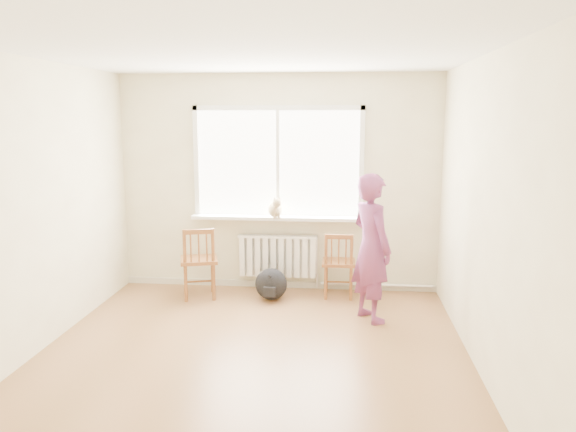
% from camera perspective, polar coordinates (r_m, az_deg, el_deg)
% --- Properties ---
extents(floor, '(4.50, 4.50, 0.00)m').
position_cam_1_polar(floor, '(5.24, -3.90, -14.49)').
color(floor, '#8E603A').
rests_on(floor, ground).
extents(ceiling, '(4.50, 4.50, 0.00)m').
position_cam_1_polar(ceiling, '(4.79, -4.30, 16.31)').
color(ceiling, white).
rests_on(ceiling, back_wall).
extents(back_wall, '(4.00, 0.01, 2.70)m').
position_cam_1_polar(back_wall, '(7.04, -0.99, 3.35)').
color(back_wall, '#F0E9C0').
rests_on(back_wall, ground).
extents(window, '(2.12, 0.05, 1.42)m').
position_cam_1_polar(window, '(6.99, -1.02, 5.87)').
color(window, white).
rests_on(window, back_wall).
extents(windowsill, '(2.15, 0.22, 0.04)m').
position_cam_1_polar(windowsill, '(7.00, -1.08, -0.18)').
color(windowsill, white).
rests_on(windowsill, back_wall).
extents(radiator, '(1.00, 0.12, 0.55)m').
position_cam_1_polar(radiator, '(7.12, -1.05, -4.04)').
color(radiator, white).
rests_on(radiator, back_wall).
extents(heating_pipe, '(1.40, 0.04, 0.04)m').
position_cam_1_polar(heating_pipe, '(7.21, 8.97, -6.94)').
color(heating_pipe, silver).
rests_on(heating_pipe, back_wall).
extents(baseboard, '(4.00, 0.03, 0.08)m').
position_cam_1_polar(baseboard, '(7.30, -0.97, -6.93)').
color(baseboard, beige).
rests_on(baseboard, ground).
extents(chair_left, '(0.53, 0.52, 0.88)m').
position_cam_1_polar(chair_left, '(6.85, -9.03, -4.70)').
color(chair_left, '#97582C').
rests_on(chair_left, floor).
extents(chair_right, '(0.40, 0.38, 0.80)m').
position_cam_1_polar(chair_right, '(6.84, 5.16, -4.97)').
color(chair_right, '#97582C').
rests_on(chair_right, floor).
extents(person, '(0.63, 0.70, 1.60)m').
position_cam_1_polar(person, '(6.05, 8.47, -3.20)').
color(person, '#BA3E64').
rests_on(person, floor).
extents(cat, '(0.25, 0.40, 0.27)m').
position_cam_1_polar(cat, '(6.89, -1.28, 0.77)').
color(cat, '#CDB48C').
rests_on(cat, windowsill).
extents(backpack, '(0.40, 0.31, 0.39)m').
position_cam_1_polar(backpack, '(6.78, -1.72, -6.93)').
color(backpack, black).
rests_on(backpack, floor).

